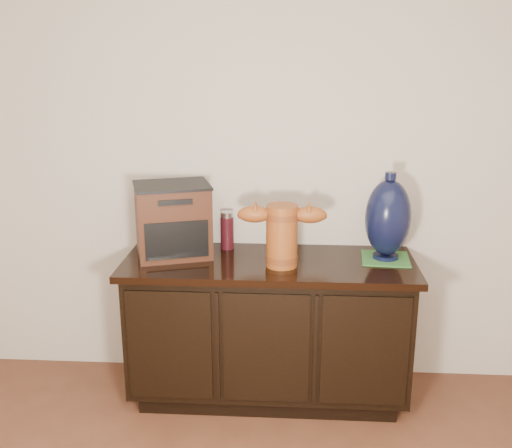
# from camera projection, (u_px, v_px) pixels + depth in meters

# --- Properties ---
(sideboard) EXTENTS (1.46, 0.56, 0.75)m
(sideboard) POSITION_uv_depth(u_px,v_px,m) (268.00, 328.00, 3.10)
(sideboard) COLOR black
(sideboard) RESTS_ON ground
(terracotta_vessel) EXTENTS (0.43, 0.16, 0.30)m
(terracotta_vessel) POSITION_uv_depth(u_px,v_px,m) (282.00, 232.00, 2.87)
(terracotta_vessel) COLOR #A04F1D
(terracotta_vessel) RESTS_ON sideboard
(tv_radio) EXTENTS (0.44, 0.40, 0.37)m
(tv_radio) POSITION_uv_depth(u_px,v_px,m) (173.00, 220.00, 3.03)
(tv_radio) COLOR #3E1D0F
(tv_radio) RESTS_ON sideboard
(green_mat) EXTENTS (0.25, 0.25, 0.01)m
(green_mat) POSITION_uv_depth(u_px,v_px,m) (385.00, 259.00, 3.01)
(green_mat) COLOR #357032
(green_mat) RESTS_ON sideboard
(lamp_base) EXTENTS (0.24, 0.24, 0.44)m
(lamp_base) POSITION_uv_depth(u_px,v_px,m) (388.00, 218.00, 2.95)
(lamp_base) COLOR black
(lamp_base) RESTS_ON green_mat
(spray_can) EXTENTS (0.07, 0.07, 0.20)m
(spray_can) POSITION_uv_depth(u_px,v_px,m) (227.00, 231.00, 3.15)
(spray_can) COLOR #5C0F1C
(spray_can) RESTS_ON sideboard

